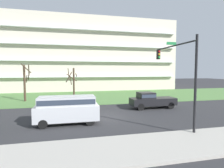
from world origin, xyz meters
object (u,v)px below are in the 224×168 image
(pickup_black_near_left, at_px, (151,100))
(van_silver_center_right, at_px, (67,108))
(tree_far_left, at_px, (25,81))
(traffic_signal_mast, at_px, (180,67))
(tree_left, at_px, (73,83))

(pickup_black_near_left, xyz_separation_m, van_silver_center_right, (-9.69, -4.50, 0.38))
(tree_far_left, xyz_separation_m, traffic_signal_mast, (14.82, -15.72, 1.79))
(pickup_black_near_left, xyz_separation_m, traffic_signal_mast, (-0.95, -7.17, 3.75))
(tree_far_left, xyz_separation_m, tree_left, (6.78, -0.98, -0.22))
(tree_far_left, height_order, tree_left, tree_far_left)
(tree_far_left, distance_m, pickup_black_near_left, 18.04)
(tree_left, height_order, traffic_signal_mast, traffic_signal_mast)
(tree_left, bearing_deg, traffic_signal_mast, -61.40)
(pickup_black_near_left, distance_m, traffic_signal_mast, 8.15)
(van_silver_center_right, bearing_deg, tree_left, 86.45)
(tree_far_left, bearing_deg, pickup_black_near_left, -28.46)
(pickup_black_near_left, relative_size, traffic_signal_mast, 0.78)
(tree_left, relative_size, traffic_signal_mast, 0.71)
(tree_left, distance_m, van_silver_center_right, 12.17)
(van_silver_center_right, height_order, traffic_signal_mast, traffic_signal_mast)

